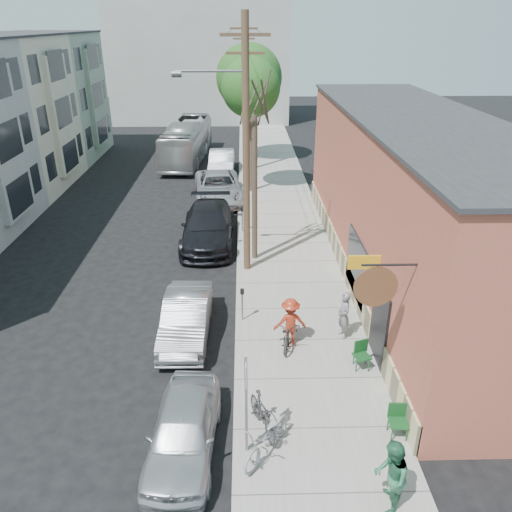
{
  "coord_description": "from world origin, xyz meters",
  "views": [
    {
      "loc": [
        2.35,
        -13.82,
        9.8
      ],
      "look_at": [
        2.79,
        3.71,
        1.5
      ],
      "focal_mm": 35.0,
      "sensor_mm": 36.0,
      "label": 1
    }
  ],
  "objects_px": {
    "tree_leafy_far": "(249,78)",
    "car_2": "(208,226)",
    "tree_leafy_mid": "(251,88)",
    "car_0": "(184,430)",
    "parking_meter_far": "(242,216)",
    "utility_pole_near": "(245,146)",
    "sign_post": "(246,397)",
    "cyclist": "(290,322)",
    "parking_meter_near": "(242,299)",
    "car_1": "(186,318)",
    "patio_chair_a": "(362,356)",
    "car_4": "(222,162)",
    "car_3": "(218,187)",
    "patron_green": "(391,477)",
    "patron_grey": "(344,315)",
    "parked_bike_a": "(262,414)",
    "parked_bike_b": "(268,438)",
    "tree_bare": "(255,191)",
    "bus": "(187,142)"
  },
  "relations": [
    {
      "from": "patio_chair_a",
      "to": "car_4",
      "type": "distance_m",
      "value": 22.78
    },
    {
      "from": "parked_bike_a",
      "to": "car_3",
      "type": "xyz_separation_m",
      "value": [
        -1.96,
        18.87,
        0.15
      ]
    },
    {
      "from": "patron_green",
      "to": "car_1",
      "type": "relative_size",
      "value": 0.42
    },
    {
      "from": "car_4",
      "to": "parking_meter_far",
      "type": "bearing_deg",
      "value": -82.37
    },
    {
      "from": "car_3",
      "to": "car_1",
      "type": "bearing_deg",
      "value": -97.69
    },
    {
      "from": "patio_chair_a",
      "to": "bus",
      "type": "height_order",
      "value": "bus"
    },
    {
      "from": "sign_post",
      "to": "patron_green",
      "type": "xyz_separation_m",
      "value": [
        3.04,
        -1.69,
        -0.77
      ]
    },
    {
      "from": "tree_leafy_mid",
      "to": "car_0",
      "type": "relative_size",
      "value": 1.97
    },
    {
      "from": "cyclist",
      "to": "car_0",
      "type": "distance_m",
      "value": 5.28
    },
    {
      "from": "tree_leafy_mid",
      "to": "car_1",
      "type": "relative_size",
      "value": 1.84
    },
    {
      "from": "tree_leafy_far",
      "to": "car_1",
      "type": "distance_m",
      "value": 24.02
    },
    {
      "from": "car_2",
      "to": "patron_grey",
      "type": "bearing_deg",
      "value": -59.11
    },
    {
      "from": "parking_meter_near",
      "to": "car_2",
      "type": "height_order",
      "value": "car_2"
    },
    {
      "from": "patron_green",
      "to": "car_4",
      "type": "distance_m",
      "value": 27.44
    },
    {
      "from": "patio_chair_a",
      "to": "car_0",
      "type": "xyz_separation_m",
      "value": [
        -5.08,
        -3.01,
        0.09
      ]
    },
    {
      "from": "sign_post",
      "to": "car_2",
      "type": "height_order",
      "value": "sign_post"
    },
    {
      "from": "parking_meter_near",
      "to": "tree_bare",
      "type": "distance_m",
      "value": 5.66
    },
    {
      "from": "tree_leafy_mid",
      "to": "cyclist",
      "type": "relative_size",
      "value": 4.73
    },
    {
      "from": "parked_bike_b",
      "to": "car_2",
      "type": "height_order",
      "value": "car_2"
    },
    {
      "from": "tree_leafy_mid",
      "to": "parking_meter_near",
      "type": "bearing_deg",
      "value": -92.11
    },
    {
      "from": "utility_pole_near",
      "to": "car_3",
      "type": "height_order",
      "value": "utility_pole_near"
    },
    {
      "from": "patron_green",
      "to": "car_2",
      "type": "xyz_separation_m",
      "value": [
        -4.79,
        14.88,
        -0.2
      ]
    },
    {
      "from": "tree_leafy_far",
      "to": "car_0",
      "type": "height_order",
      "value": "tree_leafy_far"
    },
    {
      "from": "car_0",
      "to": "car_2",
      "type": "bearing_deg",
      "value": 94.05
    },
    {
      "from": "car_3",
      "to": "car_4",
      "type": "distance_m",
      "value": 5.81
    },
    {
      "from": "patio_chair_a",
      "to": "car_3",
      "type": "distance_m",
      "value": 17.17
    },
    {
      "from": "parking_meter_far",
      "to": "utility_pole_near",
      "type": "relative_size",
      "value": 0.12
    },
    {
      "from": "utility_pole_near",
      "to": "car_0",
      "type": "bearing_deg",
      "value": -99.12
    },
    {
      "from": "parking_meter_near",
      "to": "tree_leafy_mid",
      "type": "xyz_separation_m",
      "value": [
        0.55,
        14.92,
        5.31
      ]
    },
    {
      "from": "tree_leafy_far",
      "to": "car_0",
      "type": "xyz_separation_m",
      "value": [
        -2.0,
        -28.4,
        -5.41
      ]
    },
    {
      "from": "parked_bike_b",
      "to": "car_1",
      "type": "height_order",
      "value": "car_1"
    },
    {
      "from": "parking_meter_near",
      "to": "bus",
      "type": "relative_size",
      "value": 0.12
    },
    {
      "from": "car_4",
      "to": "parked_bike_b",
      "type": "bearing_deg",
      "value": -85.18
    },
    {
      "from": "tree_bare",
      "to": "parked_bike_b",
      "type": "xyz_separation_m",
      "value": [
        0.06,
        -11.25,
        -2.62
      ]
    },
    {
      "from": "patron_green",
      "to": "car_4",
      "type": "height_order",
      "value": "patron_green"
    },
    {
      "from": "utility_pole_near",
      "to": "car_2",
      "type": "xyz_separation_m",
      "value": [
        -1.79,
        3.14,
        -4.55
      ]
    },
    {
      "from": "parking_meter_near",
      "to": "car_1",
      "type": "height_order",
      "value": "car_1"
    },
    {
      "from": "parking_meter_near",
      "to": "parked_bike_a",
      "type": "xyz_separation_m",
      "value": [
        0.51,
        -5.28,
        -0.32
      ]
    },
    {
      "from": "parking_meter_near",
      "to": "patron_grey",
      "type": "xyz_separation_m",
      "value": [
        3.36,
        -1.13,
        0.01
      ]
    },
    {
      "from": "parking_meter_far",
      "to": "car_4",
      "type": "xyz_separation_m",
      "value": [
        -1.45,
        11.14,
        -0.19
      ]
    },
    {
      "from": "tree_leafy_mid",
      "to": "parked_bike_a",
      "type": "bearing_deg",
      "value": -90.1
    },
    {
      "from": "parking_meter_near",
      "to": "car_0",
      "type": "distance_m",
      "value": 6.01
    },
    {
      "from": "tree_leafy_mid",
      "to": "patio_chair_a",
      "type": "xyz_separation_m",
      "value": [
        3.08,
        -17.74,
        -5.7
      ]
    },
    {
      "from": "parking_meter_far",
      "to": "patio_chair_a",
      "type": "distance_m",
      "value": 11.66
    },
    {
      "from": "sign_post",
      "to": "cyclist",
      "type": "relative_size",
      "value": 1.68
    },
    {
      "from": "tree_leafy_far",
      "to": "car_2",
      "type": "relative_size",
      "value": 1.4
    },
    {
      "from": "utility_pole_near",
      "to": "bus",
      "type": "distance_m",
      "value": 19.88
    },
    {
      "from": "car_0",
      "to": "car_4",
      "type": "distance_m",
      "value": 25.22
    },
    {
      "from": "parked_bike_a",
      "to": "car_1",
      "type": "bearing_deg",
      "value": 98.24
    },
    {
      "from": "sign_post",
      "to": "parking_meter_far",
      "type": "bearing_deg",
      "value": 90.4
    }
  ]
}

